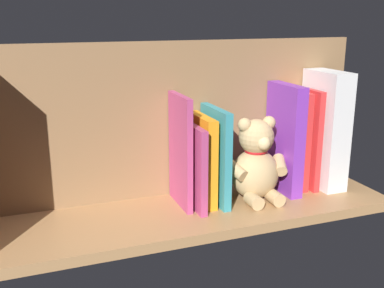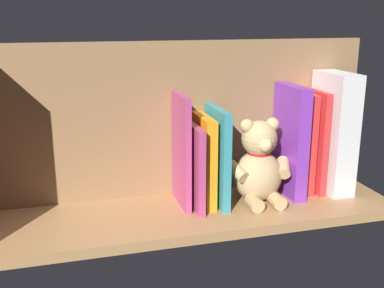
# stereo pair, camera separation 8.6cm
# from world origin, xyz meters

# --- Properties ---
(ground_plane) EXTENTS (0.90, 0.25, 0.02)m
(ground_plane) POSITION_xyz_m (0.00, 0.00, -0.01)
(ground_plane) COLOR #A87A4C
(shelf_back_panel) EXTENTS (0.90, 0.02, 0.36)m
(shelf_back_panel) POSITION_xyz_m (0.00, -0.10, 0.18)
(shelf_back_panel) COLOR olive
(shelf_back_panel) RESTS_ON ground_plane
(dictionary_thick_white) EXTENTS (0.06, 0.13, 0.28)m
(dictionary_thick_white) POSITION_xyz_m (-0.36, -0.03, 0.14)
(dictionary_thick_white) COLOR silver
(dictionary_thick_white) RESTS_ON ground_plane
(book_0) EXTENTS (0.02, 0.11, 0.24)m
(book_0) POSITION_xyz_m (-0.31, -0.04, 0.12)
(book_0) COLOR red
(book_0) RESTS_ON ground_plane
(book_1) EXTENTS (0.03, 0.10, 0.24)m
(book_1) POSITION_xyz_m (-0.28, -0.04, 0.12)
(book_1) COLOR red
(book_1) RESTS_ON ground_plane
(book_2) EXTENTS (0.03, 0.13, 0.26)m
(book_2) POSITION_xyz_m (-0.24, -0.03, 0.13)
(book_2) COLOR purple
(book_2) RESTS_ON ground_plane
(teddy_bear) EXTENTS (0.16, 0.12, 0.19)m
(teddy_bear) POSITION_xyz_m (-0.16, -0.00, 0.08)
(teddy_bear) COLOR tan
(teddy_bear) RESTS_ON ground_plane
(book_3) EXTENTS (0.02, 0.14, 0.22)m
(book_3) POSITION_xyz_m (-0.06, -0.02, 0.11)
(book_3) COLOR teal
(book_3) RESTS_ON ground_plane
(book_4) EXTENTS (0.02, 0.13, 0.20)m
(book_4) POSITION_xyz_m (-0.04, -0.03, 0.10)
(book_4) COLOR orange
(book_4) RESTS_ON ground_plane
(book_5) EXTENTS (0.02, 0.15, 0.19)m
(book_5) POSITION_xyz_m (-0.01, -0.02, 0.09)
(book_5) COLOR #B23F72
(book_5) RESTS_ON ground_plane
(book_6) EXTENTS (0.01, 0.12, 0.25)m
(book_6) POSITION_xyz_m (0.02, -0.03, 0.12)
(book_6) COLOR #B23F72
(book_6) RESTS_ON ground_plane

